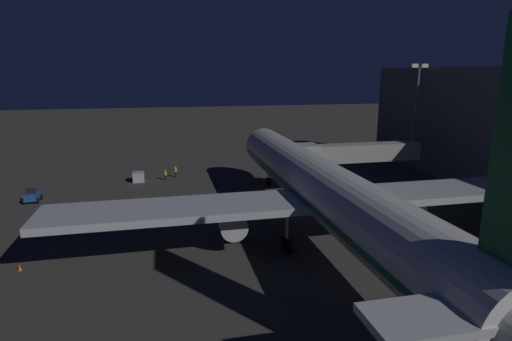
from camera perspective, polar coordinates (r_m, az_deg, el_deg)
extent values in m
plane|color=#383533|center=(54.33, 4.36, -4.73)|extent=(320.00, 320.00, 0.00)
cylinder|color=silver|center=(42.39, 9.02, -2.30)|extent=(5.56, 49.78, 5.56)
sphere|color=silver|center=(65.58, 1.02, 3.43)|extent=(5.44, 5.44, 5.44)
cube|color=#196033|center=(42.50, 9.00, -2.84)|extent=(5.61, 47.79, 0.50)
cube|color=black|center=(63.82, 1.38, 4.04)|extent=(3.06, 1.40, 0.90)
cube|color=#B7BABF|center=(41.77, 9.47, -3.94)|extent=(53.37, 6.43, 0.70)
cube|color=#B7BABF|center=(23.68, 31.12, -15.80)|extent=(14.00, 3.20, 0.44)
cylinder|color=#B7BABF|center=(47.35, 19.53, -4.75)|extent=(2.60, 4.95, 2.60)
cylinder|color=black|center=(49.35, 18.02, -3.90)|extent=(2.21, 0.15, 2.21)
cylinder|color=#B7BABF|center=(40.83, -3.54, -6.85)|extent=(2.60, 4.95, 2.60)
cylinder|color=black|center=(43.14, -4.07, -5.74)|extent=(2.21, 0.15, 2.21)
cylinder|color=#B7BABF|center=(62.91, 1.77, -0.02)|extent=(0.28, 0.28, 2.14)
cylinder|color=black|center=(63.32, 1.75, -1.49)|extent=(0.45, 1.20, 1.20)
cylinder|color=#B7BABF|center=(43.36, 15.04, -6.76)|extent=(0.28, 0.28, 2.14)
cylinder|color=black|center=(44.48, 14.52, -8.51)|extent=(0.45, 1.20, 1.20)
cylinder|color=black|center=(43.42, 15.31, -9.11)|extent=(0.45, 1.20, 1.20)
cylinder|color=#B7BABF|center=(40.28, 4.28, -7.89)|extent=(0.28, 0.28, 2.14)
cylinder|color=black|center=(41.48, 3.98, -9.72)|extent=(0.45, 1.20, 1.20)
cylinder|color=black|center=(40.34, 4.52, -10.43)|extent=(0.45, 1.20, 1.20)
cube|color=#9E9E99|center=(62.02, 14.46, 2.43)|extent=(17.24, 2.60, 2.50)
cube|color=#9E9E99|center=(58.63, 6.92, 2.14)|extent=(3.20, 3.40, 3.00)
cube|color=black|center=(58.18, 5.62, 2.09)|extent=(0.70, 3.20, 2.70)
cylinder|color=#B7BABF|center=(59.71, 7.73, -1.01)|extent=(0.56, 0.56, 4.27)
cylinder|color=black|center=(60.40, 8.21, -2.66)|extent=(0.25, 0.60, 0.60)
cylinder|color=black|center=(59.99, 7.14, -2.74)|extent=(0.25, 0.60, 0.60)
cylinder|color=#59595E|center=(74.06, 20.99, 6.27)|extent=(0.40, 0.40, 17.62)
cube|color=#F9EFC6|center=(74.13, 22.18, 13.22)|extent=(1.10, 0.50, 0.60)
cube|color=#F9EFC6|center=(73.14, 20.99, 13.33)|extent=(1.10, 0.50, 0.60)
cube|color=#234C9E|center=(62.69, -28.42, -3.11)|extent=(1.50, 2.62, 0.90)
cube|color=black|center=(62.13, -28.60, -2.50)|extent=(1.20, 0.20, 0.70)
cylinder|color=black|center=(63.44, -27.46, -3.24)|extent=(0.24, 0.70, 0.70)
cylinder|color=black|center=(63.89, -28.86, -3.30)|extent=(0.24, 0.70, 0.70)
cylinder|color=black|center=(61.74, -27.87, -3.72)|extent=(0.24, 0.70, 0.70)
cylinder|color=black|center=(62.20, -29.31, -3.77)|extent=(0.24, 0.70, 0.70)
cube|color=#B7BABF|center=(67.81, -15.86, -0.85)|extent=(1.72, 1.83, 1.55)
cylinder|color=black|center=(67.77, -12.33, -0.97)|extent=(0.28, 0.28, 0.82)
cylinder|color=yellow|center=(67.61, -12.36, -0.40)|extent=(0.40, 0.40, 0.58)
sphere|color=tan|center=(67.51, -12.38, -0.06)|extent=(0.24, 0.24, 0.24)
sphere|color=yellow|center=(67.50, -12.38, -0.02)|extent=(0.23, 0.23, 0.23)
cylinder|color=black|center=(69.25, -11.00, -0.55)|extent=(0.28, 0.28, 0.94)
cylinder|color=yellow|center=(69.06, -11.03, 0.11)|extent=(0.40, 0.40, 0.69)
sphere|color=tan|center=(68.96, -11.04, 0.49)|extent=(0.24, 0.24, 0.24)
sphere|color=orange|center=(68.95, -11.05, 0.53)|extent=(0.23, 0.23, 0.23)
cone|color=orange|center=(69.09, 2.39, -0.51)|extent=(0.36, 0.36, 0.55)
cone|color=orange|center=(68.11, -1.19, -0.70)|extent=(0.36, 0.36, 0.55)
cone|color=orange|center=(42.41, -29.78, -11.51)|extent=(0.36, 0.36, 0.55)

